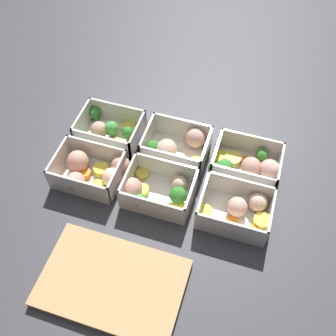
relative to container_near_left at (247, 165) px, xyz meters
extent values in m
plane|color=#38383D|center=(0.17, 0.06, -0.03)|extent=(4.00, 4.00, 0.00)
cube|color=silver|center=(0.00, 0.00, -0.02)|extent=(0.15, 0.11, 0.00)
cube|color=silver|center=(0.00, -0.06, 0.01)|extent=(0.15, 0.01, 0.06)
cube|color=silver|center=(0.00, 0.05, 0.01)|extent=(0.15, 0.01, 0.06)
cube|color=silver|center=(-0.07, 0.00, 0.01)|extent=(0.01, 0.11, 0.06)
cube|color=silver|center=(0.08, 0.00, 0.01)|extent=(0.01, 0.11, 0.06)
cylinder|color=#DBC647|center=(0.04, -0.02, -0.01)|extent=(0.05, 0.05, 0.02)
sphere|color=tan|center=(-0.01, 0.01, 0.00)|extent=(0.06, 0.06, 0.05)
cylinder|color=#49883F|center=(0.05, 0.02, -0.02)|extent=(0.01, 0.01, 0.01)
sphere|color=#388433|center=(0.05, 0.02, 0.00)|extent=(0.04, 0.04, 0.04)
cylinder|color=#407A37|center=(0.07, 0.04, -0.01)|extent=(0.01, 0.01, 0.02)
sphere|color=#2D7228|center=(0.07, 0.04, 0.01)|extent=(0.03, 0.03, 0.03)
cylinder|color=yellow|center=(0.06, -0.02, -0.01)|extent=(0.06, 0.06, 0.01)
sphere|color=#D19E8C|center=(-0.05, 0.00, 0.00)|extent=(0.05, 0.05, 0.05)
cylinder|color=orange|center=(0.00, -0.02, -0.02)|extent=(0.03, 0.03, 0.01)
cylinder|color=#49883F|center=(-0.03, -0.04, -0.01)|extent=(0.01, 0.01, 0.01)
sphere|color=#388433|center=(-0.03, -0.04, 0.00)|extent=(0.03, 0.03, 0.03)
cube|color=silver|center=(0.17, 0.00, -0.02)|extent=(0.15, 0.11, 0.00)
cube|color=silver|center=(0.17, -0.06, 0.01)|extent=(0.15, 0.01, 0.06)
cube|color=silver|center=(0.17, 0.05, 0.01)|extent=(0.15, 0.01, 0.06)
cube|color=silver|center=(0.10, 0.00, 0.01)|extent=(0.01, 0.11, 0.06)
cube|color=silver|center=(0.25, 0.00, 0.01)|extent=(0.01, 0.11, 0.06)
sphere|color=#D19E8C|center=(0.14, -0.04, 0.00)|extent=(0.06, 0.06, 0.05)
cylinder|color=orange|center=(0.22, 0.04, -0.01)|extent=(0.03, 0.03, 0.01)
cylinder|color=#407A37|center=(0.23, 0.02, -0.02)|extent=(0.01, 0.01, 0.01)
sphere|color=#2D7228|center=(0.23, 0.02, 0.00)|extent=(0.03, 0.03, 0.03)
cylinder|color=yellow|center=(0.16, 0.03, -0.01)|extent=(0.04, 0.04, 0.01)
sphere|color=beige|center=(0.19, 0.01, 0.00)|extent=(0.07, 0.07, 0.05)
cylinder|color=yellow|center=(0.12, 0.02, -0.01)|extent=(0.04, 0.04, 0.01)
cube|color=silver|center=(0.35, 0.00, -0.02)|extent=(0.15, 0.11, 0.00)
cube|color=silver|center=(0.35, -0.06, 0.01)|extent=(0.15, 0.01, 0.06)
cube|color=silver|center=(0.35, 0.05, 0.01)|extent=(0.15, 0.01, 0.06)
cube|color=silver|center=(0.27, 0.00, 0.01)|extent=(0.01, 0.11, 0.06)
cube|color=silver|center=(0.42, 0.00, 0.01)|extent=(0.01, 0.11, 0.06)
cylinder|color=#519448|center=(0.35, -0.01, -0.01)|extent=(0.01, 0.01, 0.01)
sphere|color=#42933D|center=(0.35, -0.01, 0.01)|extent=(0.03, 0.03, 0.03)
sphere|color=tan|center=(0.38, 0.00, 0.00)|extent=(0.05, 0.05, 0.04)
cylinder|color=#DBC647|center=(0.32, 0.02, -0.01)|extent=(0.04, 0.04, 0.01)
cylinder|color=#519448|center=(0.40, 0.04, -0.02)|extent=(0.01, 0.01, 0.01)
sphere|color=#42933D|center=(0.40, 0.04, 0.00)|extent=(0.03, 0.03, 0.03)
cylinder|color=#DBC647|center=(0.31, -0.04, -0.02)|extent=(0.04, 0.04, 0.01)
cylinder|color=#407A37|center=(0.30, -0.01, -0.01)|extent=(0.01, 0.01, 0.02)
sphere|color=#2D7228|center=(0.30, -0.01, 0.00)|extent=(0.03, 0.03, 0.03)
cylinder|color=#519448|center=(0.35, 0.04, -0.01)|extent=(0.01, 0.01, 0.02)
sphere|color=#42933D|center=(0.35, 0.04, 0.01)|extent=(0.03, 0.03, 0.03)
cylinder|color=#49883F|center=(0.41, -0.04, -0.01)|extent=(0.01, 0.01, 0.01)
sphere|color=#388433|center=(0.41, -0.04, 0.00)|extent=(0.03, 0.03, 0.03)
cylinder|color=#DBC647|center=(0.30, 0.04, -0.02)|extent=(0.05, 0.05, 0.01)
cylinder|color=orange|center=(0.29, 0.01, -0.02)|extent=(0.04, 0.04, 0.01)
cube|color=silver|center=(0.00, 0.13, -0.02)|extent=(0.15, 0.11, 0.00)
cube|color=silver|center=(0.00, 0.07, 0.01)|extent=(0.15, 0.01, 0.06)
cube|color=silver|center=(0.00, 0.18, 0.01)|extent=(0.15, 0.01, 0.06)
cube|color=silver|center=(-0.07, 0.13, 0.01)|extent=(0.01, 0.11, 0.06)
cube|color=silver|center=(0.08, 0.13, 0.01)|extent=(0.01, 0.11, 0.06)
cylinder|color=orange|center=(-0.04, 0.16, -0.02)|extent=(0.03, 0.03, 0.01)
cylinder|color=yellow|center=(-0.06, 0.13, -0.01)|extent=(0.04, 0.04, 0.02)
cylinder|color=orange|center=(0.00, 0.15, -0.02)|extent=(0.03, 0.03, 0.01)
sphere|color=beige|center=(-0.04, 0.09, 0.00)|extent=(0.06, 0.06, 0.04)
cylinder|color=yellow|center=(0.07, 0.14, -0.02)|extent=(0.04, 0.04, 0.01)
sphere|color=#D19E8C|center=(0.00, 0.12, 0.00)|extent=(0.05, 0.05, 0.04)
cube|color=silver|center=(0.17, 0.13, -0.02)|extent=(0.15, 0.11, 0.00)
cube|color=silver|center=(0.17, 0.07, 0.01)|extent=(0.15, 0.01, 0.06)
cube|color=silver|center=(0.17, 0.18, 0.01)|extent=(0.15, 0.01, 0.06)
cube|color=silver|center=(0.10, 0.13, 0.01)|extent=(0.01, 0.11, 0.06)
cube|color=silver|center=(0.25, 0.13, 0.01)|extent=(0.01, 0.11, 0.06)
cylinder|color=orange|center=(0.14, 0.16, -0.01)|extent=(0.03, 0.03, 0.01)
cylinder|color=yellow|center=(0.21, 0.13, -0.01)|extent=(0.04, 0.04, 0.01)
cylinder|color=#519448|center=(0.21, 0.17, -0.01)|extent=(0.01, 0.01, 0.02)
sphere|color=#42933D|center=(0.21, 0.17, 0.01)|extent=(0.03, 0.03, 0.03)
sphere|color=tan|center=(0.23, 0.14, 0.00)|extent=(0.06, 0.06, 0.05)
cylinder|color=yellow|center=(0.12, 0.15, -0.01)|extent=(0.04, 0.04, 0.02)
cylinder|color=#DBC647|center=(0.23, 0.09, -0.02)|extent=(0.03, 0.03, 0.01)
sphere|color=beige|center=(0.14, 0.10, 0.00)|extent=(0.05, 0.05, 0.04)
cylinder|color=#407A37|center=(0.13, 0.13, -0.02)|extent=(0.01, 0.01, 0.01)
sphere|color=#2D7228|center=(0.13, 0.13, 0.00)|extent=(0.04, 0.04, 0.04)
cube|color=silver|center=(0.35, 0.13, -0.02)|extent=(0.15, 0.11, 0.00)
cube|color=silver|center=(0.35, 0.07, 0.01)|extent=(0.15, 0.01, 0.06)
cube|color=silver|center=(0.35, 0.18, 0.01)|extent=(0.15, 0.01, 0.06)
cube|color=silver|center=(0.27, 0.13, 0.01)|extent=(0.01, 0.11, 0.06)
cube|color=silver|center=(0.42, 0.13, 0.01)|extent=(0.01, 0.11, 0.06)
sphere|color=tan|center=(0.36, 0.16, 0.00)|extent=(0.06, 0.06, 0.04)
sphere|color=tan|center=(0.28, 0.09, 0.00)|extent=(0.06, 0.06, 0.05)
cylinder|color=yellow|center=(0.32, 0.15, -0.01)|extent=(0.04, 0.04, 0.01)
sphere|color=tan|center=(0.38, 0.11, 0.00)|extent=(0.06, 0.06, 0.05)
sphere|color=beige|center=(0.29, 0.13, 0.00)|extent=(0.05, 0.05, 0.04)
cylinder|color=yellow|center=(0.33, 0.11, -0.01)|extent=(0.05, 0.05, 0.02)
cylinder|color=orange|center=(0.29, 0.17, -0.02)|extent=(0.03, 0.03, 0.01)
cylinder|color=orange|center=(0.36, 0.13, -0.01)|extent=(0.03, 0.03, 0.01)
cylinder|color=orange|center=(0.40, 0.17, -0.01)|extent=(0.03, 0.03, 0.01)
cube|color=tan|center=(0.20, 0.35, -0.02)|extent=(0.28, 0.18, 0.02)
camera|label=1|loc=(0.01, 0.58, 0.74)|focal=42.00mm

